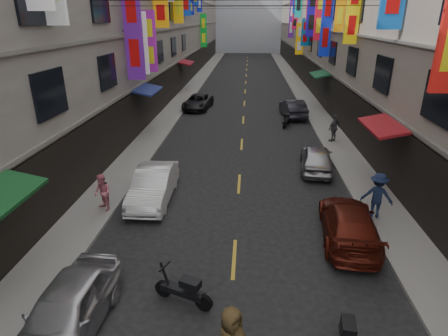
# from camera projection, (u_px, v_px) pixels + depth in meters

# --- Properties ---
(sidewalk_left) EXTENTS (2.00, 90.00, 0.12)m
(sidewalk_left) POSITION_uv_depth(u_px,v_px,m) (190.00, 90.00, 40.46)
(sidewalk_left) COLOR slate
(sidewalk_left) RESTS_ON ground
(sidewalk_right) EXTENTS (2.00, 90.00, 0.12)m
(sidewalk_right) POSITION_uv_depth(u_px,v_px,m) (302.00, 92.00, 39.74)
(sidewalk_right) COLOR slate
(sidewalk_right) RESTS_ON ground
(street_awnings) EXTENTS (13.99, 35.20, 0.41)m
(street_awnings) POSITION_uv_depth(u_px,v_px,m) (224.00, 90.00, 24.27)
(street_awnings) COLOR #144C21
(street_awnings) RESTS_ON ground
(lane_markings) EXTENTS (0.12, 80.20, 0.01)m
(lane_markings) POSITION_uv_depth(u_px,v_px,m) (245.00, 97.00, 37.34)
(lane_markings) COLOR gold
(lane_markings) RESTS_ON ground
(scooter_crossing) EXTENTS (1.72, 0.83, 1.14)m
(scooter_crossing) POSITION_uv_depth(u_px,v_px,m) (184.00, 290.00, 10.28)
(scooter_crossing) COLOR black
(scooter_crossing) RESTS_ON ground
(scooter_far_right) EXTENTS (0.72, 1.76, 1.14)m
(scooter_far_right) POSITION_uv_depth(u_px,v_px,m) (286.00, 120.00, 27.19)
(scooter_far_right) COLOR black
(scooter_far_right) RESTS_ON ground
(car_left_near) EXTENTS (1.82, 4.16, 1.40)m
(car_left_near) POSITION_uv_depth(u_px,v_px,m) (67.00, 311.00, 9.21)
(car_left_near) COLOR silver
(car_left_near) RESTS_ON ground
(car_left_mid) EXTENTS (1.60, 4.36, 1.43)m
(car_left_mid) POSITION_uv_depth(u_px,v_px,m) (153.00, 185.00, 16.06)
(car_left_mid) COLOR white
(car_left_mid) RESTS_ON ground
(car_left_far) EXTENTS (2.51, 4.62, 1.23)m
(car_left_far) POSITION_uv_depth(u_px,v_px,m) (198.00, 102.00, 32.26)
(car_left_far) COLOR black
(car_left_far) RESTS_ON ground
(car_right_near) EXTENTS (2.30, 4.68, 1.31)m
(car_right_near) POSITION_uv_depth(u_px,v_px,m) (349.00, 223.00, 13.23)
(car_right_near) COLOR #57180F
(car_right_near) RESTS_ON ground
(car_right_mid) EXTENTS (2.03, 4.08, 1.34)m
(car_right_mid) POSITION_uv_depth(u_px,v_px,m) (317.00, 158.00, 19.28)
(car_right_mid) COLOR #A3A3A7
(car_right_mid) RESTS_ON ground
(car_right_far) EXTENTS (1.95, 4.38, 1.40)m
(car_right_far) POSITION_uv_depth(u_px,v_px,m) (293.00, 108.00, 29.64)
(car_right_far) COLOR #27282F
(car_right_far) RESTS_ON ground
(pedestrian_lfar) EXTENTS (0.90, 0.88, 1.53)m
(pedestrian_lfar) POSITION_uv_depth(u_px,v_px,m) (103.00, 193.00, 14.97)
(pedestrian_lfar) COLOR #D06E7D
(pedestrian_lfar) RESTS_ON sidewalk_left
(pedestrian_rnear) EXTENTS (1.31, 0.94, 1.83)m
(pedestrian_rnear) POSITION_uv_depth(u_px,v_px,m) (377.00, 195.00, 14.41)
(pedestrian_rnear) COLOR #151E3A
(pedestrian_rnear) RESTS_ON sidewalk_right
(pedestrian_rfar) EXTENTS (1.14, 1.10, 1.72)m
(pedestrian_rfar) POSITION_uv_depth(u_px,v_px,m) (334.00, 128.00, 23.35)
(pedestrian_rfar) COLOR #535356
(pedestrian_rfar) RESTS_ON sidewalk_right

